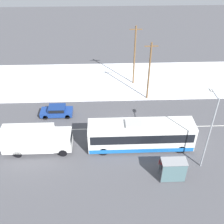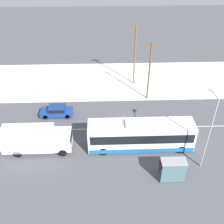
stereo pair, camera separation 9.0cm
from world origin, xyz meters
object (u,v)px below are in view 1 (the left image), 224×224
pedestrian_at_stop (162,162)px  bus_shelter (174,169)px  sedan_car (57,111)px  utility_pole_roadside (149,71)px  box_truck (35,139)px  utility_pole_snowlot (135,55)px  streetlamp (210,125)px  city_bus (141,135)px

pedestrian_at_stop → bus_shelter: size_ratio=0.67×
sedan_car → utility_pole_roadside: size_ratio=0.49×
bus_shelter → box_truck: bearing=161.1°
utility_pole_snowlot → pedestrian_at_stop: bearing=-86.9°
sedan_car → box_truck: bearing=78.3°
box_truck → sedan_car: bearing=78.3°
box_truck → bus_shelter: bearing=-18.9°
bus_shelter → utility_pole_snowlot: bearing=95.3°
streetlamp → bus_shelter: bearing=-148.1°
utility_pole_roadside → utility_pole_snowlot: size_ratio=0.92×
bus_shelter → utility_pole_snowlot: (-1.81, 19.51, 3.11)m
city_bus → utility_pole_snowlot: utility_pole_snowlot is taller
utility_pole_snowlot → city_bus: bearing=-92.9°
box_truck → streetlamp: streetlamp is taller
city_bus → bus_shelter: (2.55, -4.94, -0.03)m
city_bus → box_truck: bearing=-179.4°
utility_pole_roadside → bus_shelter: bearing=-88.9°
sedan_car → utility_pole_snowlot: (10.92, 8.17, 4.00)m
streetlamp → utility_pole_roadside: bearing=106.1°
bus_shelter → utility_pole_roadside: 15.26m
streetlamp → pedestrian_at_stop: bearing=-171.0°
box_truck → sedan_car: 6.72m
city_bus → utility_pole_snowlot: bearing=87.1°
box_truck → pedestrian_at_stop: bearing=-14.2°
city_bus → utility_pole_roadside: bearing=77.3°
pedestrian_at_stop → bus_shelter: 1.80m
box_truck → utility_pole_snowlot: (12.27, 14.69, 3.12)m
city_bus → box_truck: (-11.53, -0.13, -0.04)m
pedestrian_at_stop → utility_pole_snowlot: utility_pole_snowlot is taller
city_bus → pedestrian_at_stop: size_ratio=7.03×
city_bus → utility_pole_snowlot: (0.74, 14.56, 3.07)m
box_truck → sedan_car: box_truck is taller
city_bus → bus_shelter: city_bus is taller
box_truck → city_bus: bearing=0.6°
sedan_car → utility_pole_snowlot: utility_pole_snowlot is taller
streetlamp → utility_pole_snowlot: utility_pole_snowlot is taller
sedan_car → utility_pole_snowlot: size_ratio=0.45×
streetlamp → utility_pole_roadside: utility_pole_roadside is taller
pedestrian_at_stop → bus_shelter: bus_shelter is taller
city_bus → streetlamp: 7.46m
bus_shelter → utility_pole_snowlot: utility_pole_snowlot is taller
utility_pole_snowlot → box_truck: bearing=-129.9°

